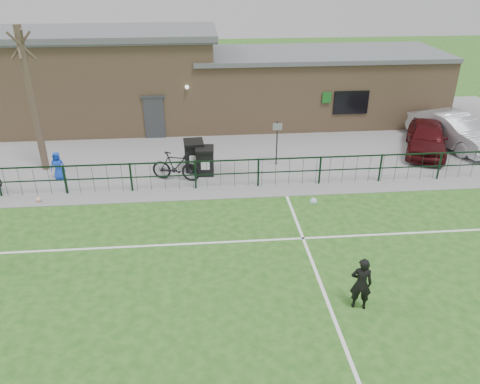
{
  "coord_description": "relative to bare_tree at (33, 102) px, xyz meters",
  "views": [
    {
      "loc": [
        -1.23,
        -8.8,
        8.35
      ],
      "look_at": [
        0.0,
        5.0,
        1.3
      ],
      "focal_mm": 35.0,
      "sensor_mm": 36.0,
      "label": 1
    }
  ],
  "objects": [
    {
      "name": "ground",
      "position": [
        8.0,
        -10.5,
        -3.0
      ],
      "size": [
        90.0,
        90.0,
        0.0
      ],
      "primitive_type": "plane",
      "color": "#245318",
      "rests_on": "ground"
    },
    {
      "name": "paving_strip",
      "position": [
        8.0,
        3.0,
        -2.99
      ],
      "size": [
        34.0,
        13.0,
        0.02
      ],
      "primitive_type": "cube",
      "color": "gray",
      "rests_on": "ground"
    },
    {
      "name": "pitch_line_touch",
      "position": [
        8.0,
        -2.7,
        -3.0
      ],
      "size": [
        28.0,
        0.1,
        0.01
      ],
      "primitive_type": "cube",
      "color": "white",
      "rests_on": "ground"
    },
    {
      "name": "pitch_line_mid",
      "position": [
        8.0,
        -6.5,
        -3.0
      ],
      "size": [
        28.0,
        0.1,
        0.01
      ],
      "primitive_type": "cube",
      "color": "white",
      "rests_on": "ground"
    },
    {
      "name": "pitch_line_perp",
      "position": [
        10.0,
        -10.5,
        -3.0
      ],
      "size": [
        0.1,
        16.0,
        0.01
      ],
      "primitive_type": "cube",
      "color": "white",
      "rests_on": "ground"
    },
    {
      "name": "perimeter_fence",
      "position": [
        8.0,
        -2.5,
        -2.4
      ],
      "size": [
        28.0,
        0.1,
        1.2
      ],
      "primitive_type": "cube",
      "color": "black",
      "rests_on": "ground"
    },
    {
      "name": "bare_tree",
      "position": [
        0.0,
        0.0,
        0.0
      ],
      "size": [
        0.3,
        0.3,
        6.0
      ],
      "primitive_type": "cylinder",
      "color": "#48372C",
      "rests_on": "ground"
    },
    {
      "name": "wheelie_bin_left",
      "position": [
        6.45,
        -0.58,
        -2.38
      ],
      "size": [
        0.85,
        0.94,
        1.19
      ],
      "primitive_type": "cube",
      "rotation": [
        0.0,
        0.0,
        0.07
      ],
      "color": "black",
      "rests_on": "paving_strip"
    },
    {
      "name": "wheelie_bin_right",
      "position": [
        6.91,
        -1.1,
        -2.44
      ],
      "size": [
        0.76,
        0.85,
        1.09
      ],
      "primitive_type": "cube",
      "rotation": [
        0.0,
        0.0,
        -0.05
      ],
      "color": "black",
      "rests_on": "paving_strip"
    },
    {
      "name": "sign_post",
      "position": [
        10.06,
        -0.42,
        -1.98
      ],
      "size": [
        0.08,
        0.08,
        2.0
      ],
      "primitive_type": "cylinder",
      "rotation": [
        0.0,
        0.0,
        -0.39
      ],
      "color": "black",
      "rests_on": "paving_strip"
    },
    {
      "name": "car_maroon",
      "position": [
        17.27,
        0.41,
        -2.25
      ],
      "size": [
        3.3,
        4.62,
        1.46
      ],
      "primitive_type": "imported",
      "rotation": [
        0.0,
        0.0,
        -0.41
      ],
      "color": "#3E0B0E",
      "rests_on": "paving_strip"
    },
    {
      "name": "car_silver",
      "position": [
        18.9,
        1.08,
        -2.19
      ],
      "size": [
        3.07,
        5.05,
        1.57
      ],
      "primitive_type": "imported",
      "rotation": [
        0.0,
        0.0,
        0.32
      ],
      "color": "#ACAFB4",
      "rests_on": "paving_strip"
    },
    {
      "name": "bicycle_d",
      "position": [
        5.72,
        -1.65,
        -2.37
      ],
      "size": [
        2.12,
        1.09,
        1.22
      ],
      "primitive_type": "imported",
      "rotation": [
        0.0,
        0.0,
        1.31
      ],
      "color": "black",
      "rests_on": "paving_strip"
    },
    {
      "name": "spectator_child",
      "position": [
        0.88,
        -1.14,
        -2.38
      ],
      "size": [
        0.59,
        0.39,
        1.19
      ],
      "primitive_type": "imported",
      "rotation": [
        0.0,
        0.0,
        0.01
      ],
      "color": "blue",
      "rests_on": "paving_strip"
    },
    {
      "name": "goalkeeper_kick",
      "position": [
        10.73,
        -9.83,
        -2.21
      ],
      "size": [
        1.03,
        3.41,
        1.69
      ],
      "color": "black",
      "rests_on": "ground"
    },
    {
      "name": "ball_ground",
      "position": [
        0.57,
        -3.1,
        -2.9
      ],
      "size": [
        0.2,
        0.2,
        0.2
      ],
      "primitive_type": "sphere",
      "color": "white",
      "rests_on": "ground"
    },
    {
      "name": "clubhouse",
      "position": [
        7.12,
        6.0,
        -0.78
      ],
      "size": [
        24.25,
        5.4,
        4.96
      ],
      "color": "#A3805B",
      "rests_on": "ground"
    }
  ]
}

